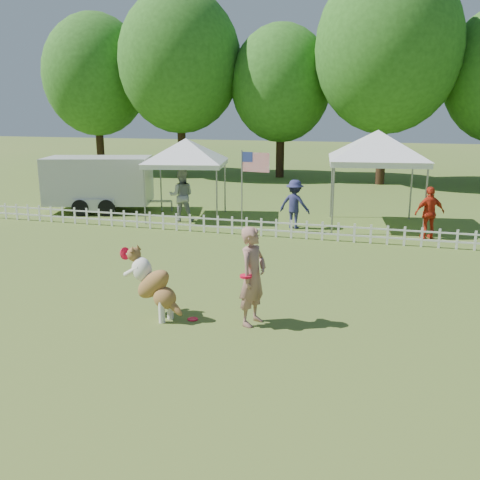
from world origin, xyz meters
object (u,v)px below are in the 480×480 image
Objects in this scene: dog at (154,284)px; spectator_a at (181,196)px; canopy_tent_right at (375,180)px; spectator_c at (430,213)px; flag_pole at (242,191)px; canopy_tent_left at (187,179)px; spectator_b at (295,204)px; frisbee_on_turf at (193,319)px; handler at (253,276)px; cargo_trailer at (99,184)px.

spectator_a is (-3.13, 8.99, 0.26)m from dog.
canopy_tent_right is 2.41m from spectator_c.
flag_pole reaches higher than spectator_c.
canopy_tent_left is 6.94m from canopy_tent_right.
spectator_b is (1.64, 0.94, -0.52)m from flag_pole.
frisbee_on_turf is 0.07× the size of canopy_tent_left.
flag_pole is 1.63× the size of spectator_c.
spectator_a is (-3.89, 8.89, 0.94)m from frisbee_on_turf.
dog is 1.03m from frisbee_on_turf.
handler is 9.99m from canopy_tent_right.
spectator_b is (-0.84, 8.70, -0.12)m from handler.
flag_pole reaches higher than spectator_a.
spectator_c is (4.79, 8.56, 0.83)m from frisbee_on_turf.
dog is 0.83× the size of spectator_c.
spectator_b is (4.25, -0.03, -0.10)m from spectator_a.
spectator_c is at bearing -172.50° from spectator_b.
cargo_trailer is 3.01× the size of spectator_b.
canopy_tent_left is 3.11m from flag_pole.
spectator_b is at bearing -20.72° from canopy_tent_left.
canopy_tent_left is at bearing 125.57° from dog.
canopy_tent_right is 1.96× the size of spectator_c.
cargo_trailer is at bearing 128.74° from frisbee_on_turf.
canopy_tent_left is 0.58× the size of cargo_trailer.
handler is 0.38× the size of cargo_trailer.
handler is 10.71m from canopy_tent_left.
frisbee_on_turf is 9.75m from spectator_a.
cargo_trailer is at bearing -29.91° from spectator_c.
canopy_tent_right is 10.85m from cargo_trailer.
canopy_tent_right is (6.92, 0.40, 0.18)m from canopy_tent_left.
flag_pole is (-2.47, 7.77, 0.41)m from handler.
handler is at bearing -72.98° from canopy_tent_left.
dog is 8.06m from flag_pole.
canopy_tent_left is at bearing 157.12° from flag_pole.
flag_pole is (-0.52, 8.02, 0.68)m from dog.
canopy_tent_left is 1.07× the size of flag_pole.
handler is at bearing -63.53° from cargo_trailer.
spectator_b is (0.35, 8.86, 0.84)m from frisbee_on_turf.
flag_pole is (-1.28, 7.92, 1.36)m from frisbee_on_turf.
flag_pole is 1.62× the size of spectator_b.
canopy_tent_left reaches higher than frisbee_on_turf.
canopy_tent_left is 0.89× the size of canopy_tent_right.
spectator_a is 8.69m from spectator_c.
spectator_c reaches higher than frisbee_on_turf.
cargo_trailer is (-7.85, 9.78, 1.11)m from frisbee_on_turf.
cargo_trailer reaches higher than spectator_c.
dog is at bearing -77.61° from flag_pole.
frisbee_on_turf is (0.76, 0.10, -0.69)m from dog.
spectator_a reaches higher than dog.
cargo_trailer is 12.70m from spectator_c.
canopy_tent_left is 1.54× the size of spectator_a.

